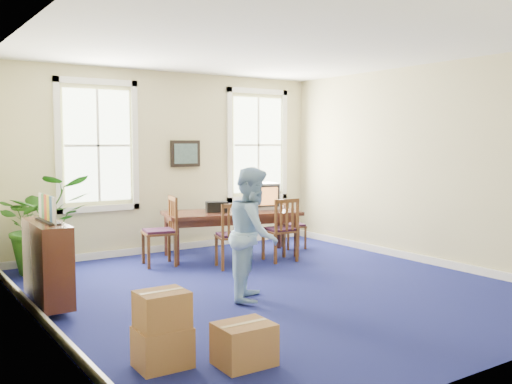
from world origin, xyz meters
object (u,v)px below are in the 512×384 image
crt_tv (262,196)px  chair_near_left (232,235)px  credenza (48,268)px  potted_plant (44,224)px  cardboard_boxes (176,321)px  conference_table (231,234)px  man (254,233)px

crt_tv → chair_near_left: size_ratio=0.54×
credenza → potted_plant: potted_plant is taller
chair_near_left → cardboard_boxes: (-2.39, -2.96, -0.16)m
conference_table → man: 2.74m
chair_near_left → credenza: 3.01m
man → cardboard_boxes: bearing=166.9°
crt_tv → cardboard_boxes: size_ratio=0.45×
conference_table → cardboard_boxes: (-2.85, -3.74, -0.03)m
conference_table → cardboard_boxes: conference_table is taller
chair_near_left → man: size_ratio=0.62×
credenza → potted_plant: size_ratio=0.81×
crt_tv → credenza: (-4.07, -1.47, -0.53)m
potted_plant → cardboard_boxes: size_ratio=1.20×
cardboard_boxes → credenza: bearing=103.3°
cardboard_boxes → potted_plant: bearing=91.8°
conference_table → crt_tv: (0.67, 0.05, 0.62)m
crt_tv → man: man is taller
potted_plant → cardboard_boxes: bearing=-88.2°
crt_tv → cardboard_boxes: 5.22m
potted_plant → cardboard_boxes: potted_plant is taller
credenza → conference_table: bearing=24.4°
credenza → man: bearing=-22.7°
conference_table → man: (-1.16, -2.44, 0.44)m
chair_near_left → credenza: size_ratio=0.85×
man → cardboard_boxes: 2.18m
chair_near_left → credenza: (-2.94, -0.64, -0.04)m
conference_table → potted_plant: (-2.98, 0.47, 0.36)m
potted_plant → cardboard_boxes: (0.13, -4.21, -0.39)m
man → cardboard_boxes: man is taller
crt_tv → chair_near_left: bearing=-131.0°
chair_near_left → potted_plant: (-2.52, 1.25, 0.23)m
crt_tv → potted_plant: potted_plant is taller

